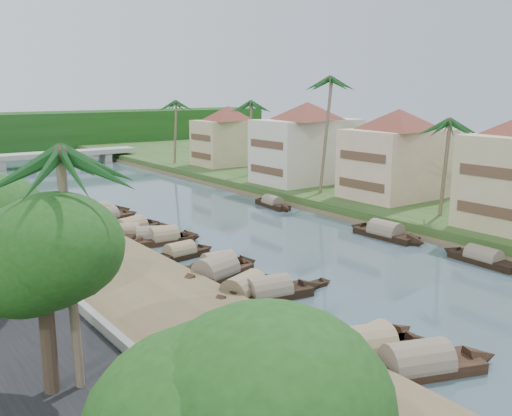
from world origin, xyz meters
TOP-DOWN VIEW (x-y plane):
  - ground at (0.00, 0.00)m, footprint 220.00×220.00m
  - left_bank at (-16.00, 20.00)m, footprint 10.00×180.00m
  - right_bank at (19.00, 20.00)m, footprint 16.00×180.00m
  - retaining_wall at (-20.20, 20.00)m, footprint 0.40×180.00m
  - treeline at (0.00, 100.00)m, footprint 120.00×14.00m
  - bridge at (0.00, 72.00)m, footprint 28.00×4.00m
  - building_mid at (19.99, 14.00)m, footprint 14.11×14.11m
  - building_far at (18.99, 28.00)m, footprint 15.59×15.59m
  - building_distant at (19.99, 48.00)m, footprint 12.62×12.62m
  - sampan_0 at (-9.07, -12.19)m, footprint 8.99×4.73m
  - sampan_1 at (-9.96, -9.66)m, footprint 8.58×4.69m
  - sampan_2 at (-9.51, -9.50)m, footprint 8.18×2.54m
  - sampan_3 at (-8.82, -0.41)m, footprint 8.15×2.92m
  - sampan_4 at (-9.95, 0.65)m, footprint 8.15×4.52m
  - sampan_5 at (-8.40, 6.12)m, footprint 6.65×2.24m
  - sampan_6 at (-9.40, 4.89)m, footprint 8.51×4.12m
  - sampan_7 at (-9.11, 10.64)m, footprint 6.71×2.04m
  - sampan_8 at (-8.06, 15.45)m, footprint 6.97×2.27m
  - sampan_9 at (-8.71, 16.16)m, footprint 8.20×5.06m
  - sampan_10 at (-10.03, 18.95)m, footprint 6.83×3.97m
  - sampan_11 at (-8.91, 20.33)m, footprint 7.83×4.06m
  - sampan_12 at (-9.32, 26.19)m, footprint 8.62×3.18m
  - sampan_13 at (-9.34, 28.45)m, footprint 8.90×3.01m
  - sampan_14 at (8.81, -4.19)m, footprint 1.79×7.61m
  - sampan_15 at (8.78, 5.45)m, footprint 2.19×8.52m
  - sampan_16 at (8.85, 22.04)m, footprint 2.09×7.39m
  - canoe_1 at (-6.08, -0.46)m, footprint 5.44×1.03m
  - canoe_2 at (-7.80, 20.99)m, footprint 6.16×1.02m
  - palm_1 at (16.00, 5.01)m, footprint 3.20×3.20m
  - palm_2 at (15.00, 20.63)m, footprint 3.20×3.20m
  - palm_3 at (16.00, 36.65)m, footprint 3.20×3.20m
  - palm_4 at (-23.00, -6.58)m, footprint 3.20×3.20m
  - palm_7 at (14.00, 54.60)m, footprint 3.20×3.20m
  - tree_1 at (-24.00, -6.31)m, footprint 5.12×5.12m
  - tree_6 at (24.00, 30.70)m, footprint 4.63×4.63m
  - person_near at (-14.95, -5.40)m, footprint 0.72×0.64m
  - person_far at (-15.17, 10.95)m, footprint 0.76×0.62m

SIDE VIEW (x-z plane):
  - ground at x=0.00m, z-range 0.00..0.00m
  - canoe_1 at x=-6.08m, z-range -0.34..0.54m
  - canoe_2 at x=-7.80m, z-range -0.35..0.55m
  - left_bank at x=-16.00m, z-range 0.00..0.80m
  - sampan_7 at x=-9.11m, z-range -0.51..1.31m
  - sampan_16 at x=8.85m, z-range -0.51..1.32m
  - sampan_14 at x=8.81m, z-range -0.53..1.35m
  - sampan_10 at x=-10.03m, z-range -0.55..1.37m
  - sampan_12 at x=-9.32m, z-range -0.61..1.43m
  - sampan_9 at x=-8.71m, z-range -0.65..1.47m
  - sampan_5 at x=-8.40m, z-range -0.64..1.47m
  - sampan_2 at x=-9.51m, z-range -0.65..1.48m
  - sampan_8 at x=-8.06m, z-range -0.66..1.48m
  - sampan_3 at x=-8.82m, z-range -0.67..1.49m
  - sampan_11 at x=-8.91m, z-range -0.69..1.52m
  - sampan_15 at x=8.78m, z-range -0.71..1.55m
  - sampan_4 at x=-9.95m, z-range -0.72..1.56m
  - sampan_0 at x=-9.07m, z-range -0.75..1.58m
  - sampan_13 at x=-9.34m, z-range -0.76..1.60m
  - sampan_6 at x=-9.40m, z-range -0.80..1.65m
  - sampan_1 at x=-9.96m, z-range -0.81..1.66m
  - right_bank at x=19.00m, z-range 0.00..1.20m
  - retaining_wall at x=-20.20m, z-range 0.80..1.90m
  - person_far at x=-15.17m, z-range 0.80..2.25m
  - person_near at x=-14.95m, z-range 0.80..2.45m
  - bridge at x=0.00m, z-range 0.52..2.92m
  - treeline at x=0.00m, z-range 0.00..8.00m
  - building_distant at x=19.99m, z-range 1.28..10.48m
  - building_mid at x=19.99m, z-range 1.28..10.98m
  - building_far at x=18.99m, z-range 1.28..11.48m
  - tree_6 at x=24.00m, z-range 2.89..10.29m
  - tree_1 at x=-24.00m, z-range 3.07..10.80m
  - palm_1 at x=16.00m, z-range 4.68..15.14m
  - palm_4 at x=-23.00m, z-range 5.10..16.04m
  - palm_7 at x=14.00m, z-range 5.07..16.38m
  - palm_3 at x=16.00m, z-range 5.19..16.74m
  - palm_2 at x=15.00m, z-range 6.56..21.07m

